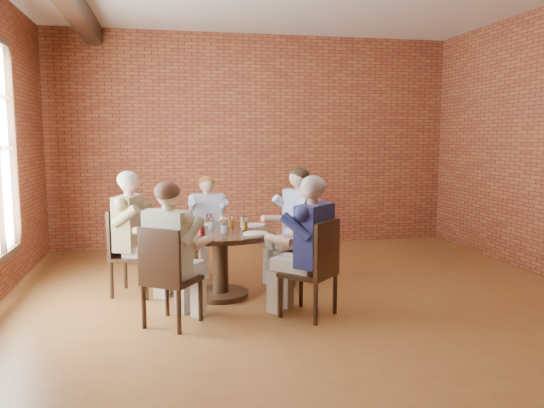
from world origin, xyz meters
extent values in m
plane|color=brown|center=(0.00, 0.00, 0.00)|extent=(7.00, 7.00, 0.00)
plane|color=brown|center=(0.00, 3.50, 1.70)|extent=(7.00, 0.00, 7.00)
cube|color=black|center=(-3.17, 1.44, 1.65)|extent=(0.10, 0.08, 2.20)
cylinder|color=black|center=(-0.88, 0.68, 0.03)|extent=(0.62, 0.62, 0.06)
cylinder|color=black|center=(-0.88, 0.68, 0.35)|extent=(0.18, 0.18, 0.64)
cylinder|color=#402917|center=(-0.88, 0.68, 0.72)|extent=(1.24, 1.24, 0.05)
cube|color=black|center=(0.10, 1.15, 0.43)|extent=(0.61, 0.61, 0.04)
cube|color=black|center=(0.28, 1.24, 0.71)|extent=(0.23, 0.43, 0.52)
cylinder|color=black|center=(-0.17, 1.24, 0.21)|extent=(0.04, 0.04, 0.41)
cylinder|color=black|center=(0.00, 0.88, 0.21)|extent=(0.04, 0.04, 0.41)
cylinder|color=black|center=(0.19, 1.41, 0.21)|extent=(0.04, 0.04, 0.41)
cylinder|color=black|center=(0.36, 1.05, 0.21)|extent=(0.04, 0.04, 0.41)
cube|color=black|center=(-0.93, 1.80, 0.43)|extent=(0.41, 0.41, 0.04)
cube|color=black|center=(-0.94, 1.98, 0.67)|extent=(0.39, 0.06, 0.45)
cylinder|color=black|center=(-1.09, 1.63, 0.21)|extent=(0.04, 0.04, 0.41)
cylinder|color=black|center=(-0.76, 1.65, 0.21)|extent=(0.04, 0.04, 0.41)
cylinder|color=black|center=(-1.10, 1.96, 0.21)|extent=(0.04, 0.04, 0.41)
cylinder|color=black|center=(-0.77, 1.98, 0.21)|extent=(0.04, 0.04, 0.41)
cube|color=black|center=(-1.82, 0.98, 0.43)|extent=(0.57, 0.57, 0.04)
cube|color=black|center=(-2.01, 1.04, 0.71)|extent=(0.18, 0.44, 0.52)
cylinder|color=black|center=(-1.69, 0.73, 0.21)|extent=(0.04, 0.04, 0.41)
cylinder|color=black|center=(-1.57, 1.10, 0.21)|extent=(0.04, 0.04, 0.41)
cylinder|color=black|center=(-2.06, 0.85, 0.21)|extent=(0.04, 0.04, 0.41)
cylinder|color=black|center=(-1.94, 1.22, 0.21)|extent=(0.04, 0.04, 0.41)
cube|color=black|center=(-1.42, -0.12, 0.43)|extent=(0.61, 0.61, 0.04)
cube|color=black|center=(-1.53, -0.29, 0.70)|extent=(0.39, 0.28, 0.50)
cylinder|color=black|center=(-1.15, -0.07, 0.21)|extent=(0.04, 0.04, 0.41)
cylinder|color=black|center=(-1.47, 0.14, 0.21)|extent=(0.04, 0.04, 0.41)
cylinder|color=black|center=(-1.36, -0.38, 0.21)|extent=(0.04, 0.04, 0.41)
cylinder|color=black|center=(-1.68, -0.17, 0.21)|extent=(0.04, 0.04, 0.41)
cube|color=black|center=(-0.09, -0.12, 0.43)|extent=(0.65, 0.65, 0.04)
cube|color=black|center=(0.05, -0.27, 0.71)|extent=(0.35, 0.35, 0.52)
cylinder|color=black|center=(-0.09, 0.16, 0.21)|extent=(0.04, 0.04, 0.41)
cylinder|color=black|center=(-0.37, -0.12, 0.21)|extent=(0.04, 0.04, 0.41)
cylinder|color=black|center=(0.19, -0.12, 0.21)|extent=(0.04, 0.04, 0.41)
cylinder|color=black|center=(-0.10, -0.40, 0.21)|extent=(0.04, 0.04, 0.41)
cylinder|color=white|center=(-0.47, 0.91, 0.76)|extent=(0.26, 0.26, 0.01)
cylinder|color=white|center=(-1.04, 1.11, 0.76)|extent=(0.26, 0.26, 0.01)
cylinder|color=white|center=(-1.33, 0.71, 0.76)|extent=(0.26, 0.26, 0.01)
cylinder|color=white|center=(-0.54, 0.38, 0.76)|extent=(0.26, 0.26, 0.01)
cylinder|color=white|center=(-0.61, 0.75, 0.82)|extent=(0.07, 0.07, 0.14)
cylinder|color=white|center=(-0.74, 0.84, 0.82)|extent=(0.07, 0.07, 0.14)
cylinder|color=white|center=(-0.98, 0.98, 0.82)|extent=(0.07, 0.07, 0.14)
cylinder|color=white|center=(-0.97, 0.73, 0.82)|extent=(0.07, 0.07, 0.14)
cylinder|color=white|center=(-1.21, 0.65, 0.82)|extent=(0.07, 0.07, 0.14)
cylinder|color=white|center=(-1.10, 0.43, 0.82)|extent=(0.07, 0.07, 0.14)
cylinder|color=white|center=(-0.86, 0.49, 0.82)|extent=(0.07, 0.07, 0.14)
cylinder|color=white|center=(-0.61, 0.66, 0.82)|extent=(0.07, 0.07, 0.14)
cube|color=black|center=(-0.49, 0.53, 0.75)|extent=(0.08, 0.15, 0.01)
camera|label=1|loc=(-1.45, -5.06, 1.77)|focal=35.00mm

